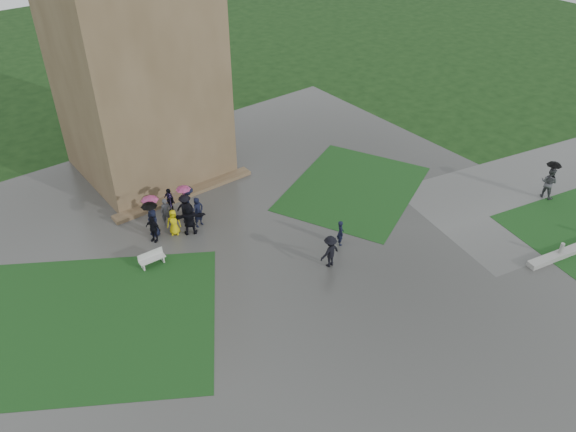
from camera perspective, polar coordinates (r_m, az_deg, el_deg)
ground at (r=26.97m, az=0.76°, el=-7.64°), size 120.00×120.00×0.00m
plaza at (r=28.15m, az=-1.79°, el=-5.44°), size 34.00×34.00×0.02m
lawn_inset_left at (r=26.96m, az=-19.40°, el=-10.13°), size 14.10×13.46×0.01m
lawn_inset_right at (r=34.49m, az=6.67°, el=2.81°), size 11.12×10.15×0.01m
tower at (r=34.17m, az=-15.80°, el=18.04°), size 8.00×8.00×18.00m
tower_plinth at (r=34.09m, az=-10.40°, el=2.23°), size 9.00×0.80×0.22m
bench at (r=28.97m, az=-13.67°, el=-4.23°), size 1.34×0.46×0.77m
visitor_cluster at (r=30.85m, az=-11.28°, el=0.53°), size 3.48×3.71×2.57m
pedestrian_mid at (r=29.44m, az=5.35°, el=-1.69°), size 0.55×0.63×1.45m
pedestrian_near at (r=27.90m, az=4.29°, el=-3.60°), size 1.17×0.66×1.76m
pedestrian_path at (r=36.20m, az=25.10°, el=3.55°), size 0.82×1.00×2.37m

